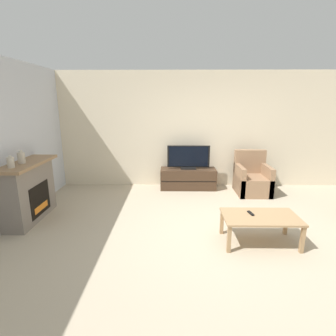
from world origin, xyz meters
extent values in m
plane|color=tan|center=(0.00, 0.00, 0.00)|extent=(24.00, 24.00, 0.00)
cube|color=beige|center=(0.00, 2.54, 1.35)|extent=(12.00, 0.06, 2.70)
cube|color=slate|center=(-3.27, 0.51, 0.49)|extent=(0.38, 1.17, 0.98)
cube|color=black|center=(-3.07, 0.51, 0.37)|extent=(0.01, 0.64, 0.54)
cube|color=orange|center=(-3.07, 0.51, 0.22)|extent=(0.01, 0.45, 0.11)
cube|color=#93704C|center=(-3.24, 0.51, 1.00)|extent=(0.50, 1.29, 0.05)
cylinder|color=beige|center=(-3.25, 0.13, 1.11)|extent=(0.10, 0.10, 0.16)
sphere|color=beige|center=(-3.25, 0.13, 1.19)|extent=(0.06, 0.06, 0.06)
cylinder|color=beige|center=(-3.25, 0.42, 1.12)|extent=(0.11, 0.11, 0.18)
sphere|color=beige|center=(-3.25, 0.42, 1.22)|extent=(0.06, 0.06, 0.06)
cube|color=#422D1E|center=(-0.42, 2.24, 0.24)|extent=(1.29, 0.46, 0.48)
cube|color=black|center=(-0.42, 2.01, 0.24)|extent=(1.26, 0.01, 0.01)
cube|color=black|center=(-0.42, 2.24, 0.50)|extent=(0.34, 0.18, 0.04)
cube|color=black|center=(-0.42, 2.24, 0.77)|extent=(0.98, 0.03, 0.51)
cube|color=black|center=(-0.42, 2.23, 0.77)|extent=(0.90, 0.01, 0.46)
cube|color=#937051|center=(1.00, 1.90, 0.20)|extent=(0.70, 0.76, 0.40)
cube|color=#937051|center=(1.00, 2.21, 0.67)|extent=(0.70, 0.14, 0.54)
cube|color=#937051|center=(0.70, 1.90, 0.32)|extent=(0.10, 0.76, 0.64)
cube|color=#937051|center=(1.30, 1.90, 0.32)|extent=(0.10, 0.76, 0.64)
cube|color=#A37F56|center=(0.47, -0.23, 0.41)|extent=(1.07, 0.61, 0.03)
cube|color=#A37F56|center=(-0.03, -0.49, 0.20)|extent=(0.05, 0.05, 0.39)
cube|color=#A37F56|center=(0.96, -0.49, 0.20)|extent=(0.05, 0.05, 0.39)
cube|color=#A37F56|center=(-0.03, 0.03, 0.20)|extent=(0.05, 0.05, 0.39)
cube|color=#A37F56|center=(0.96, 0.03, 0.20)|extent=(0.05, 0.05, 0.39)
cube|color=black|center=(0.35, -0.16, 0.43)|extent=(0.07, 0.15, 0.02)
camera|label=1|loc=(-0.81, -3.70, 2.00)|focal=28.00mm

